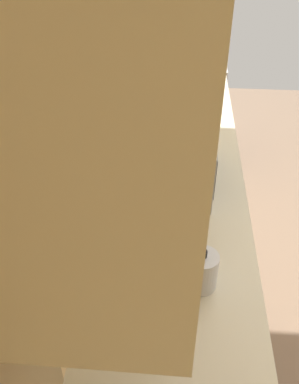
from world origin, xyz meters
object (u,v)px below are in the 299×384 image
Objects in this scene: microwave at (175,154)px; bowl at (197,89)px; oven_range at (183,107)px; kettle at (201,270)px.

bowl is (1.00, -0.11, -0.10)m from microwave.
oven_range is 1.78m from microwave.
oven_range is at bearing -1.10° from microwave.
microwave is at bearing 9.92° from kettle.
microwave reaches higher than kettle.
microwave reaches higher than oven_range.
microwave is at bearing 173.50° from bowl.
microwave is 3.55× the size of bowl.
kettle is at bearing -170.08° from microwave.
kettle is at bearing -178.01° from oven_range.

